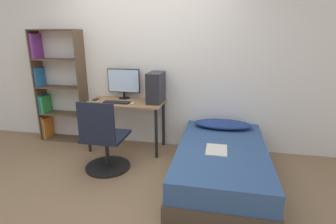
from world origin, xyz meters
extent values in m
plane|color=#846647|center=(0.00, 0.00, 0.00)|extent=(14.00, 14.00, 0.00)
cube|color=silver|center=(0.00, 1.46, 1.25)|extent=(8.00, 0.05, 2.50)
cube|color=#997047|center=(-0.28, 1.15, 0.74)|extent=(1.14, 0.57, 0.02)
cylinder|color=black|center=(-0.80, 0.92, 0.37)|extent=(0.04, 0.04, 0.73)
cylinder|color=black|center=(0.24, 0.92, 0.37)|extent=(0.04, 0.04, 0.73)
cylinder|color=black|center=(-0.80, 1.38, 0.37)|extent=(0.04, 0.04, 0.73)
cylinder|color=black|center=(0.24, 1.38, 0.37)|extent=(0.04, 0.04, 0.73)
cube|color=brown|center=(-1.82, 1.29, 0.90)|extent=(0.02, 0.28, 1.79)
cube|color=brown|center=(-1.04, 1.29, 0.90)|extent=(0.02, 0.28, 1.79)
cube|color=brown|center=(-1.43, 1.29, 0.01)|extent=(0.76, 0.28, 0.02)
cube|color=brown|center=(-1.43, 1.29, 0.45)|extent=(0.76, 0.28, 0.02)
cube|color=brown|center=(-1.43, 1.29, 0.90)|extent=(0.76, 0.28, 0.02)
cube|color=brown|center=(-1.43, 1.29, 1.34)|extent=(0.76, 0.28, 0.02)
cube|color=brown|center=(-1.43, 1.29, 1.78)|extent=(0.76, 0.28, 0.02)
cube|color=brown|center=(-1.79, 1.29, 0.21)|extent=(0.02, 0.24, 0.38)
cube|color=orange|center=(-1.76, 1.29, 0.19)|extent=(0.02, 0.24, 0.34)
cube|color=#2870B7|center=(-1.79, 1.29, 0.61)|extent=(0.02, 0.24, 0.29)
cube|color=green|center=(-1.74, 1.29, 0.60)|extent=(0.04, 0.24, 0.28)
cube|color=#2870B7|center=(-1.79, 1.29, 1.05)|extent=(0.02, 0.24, 0.29)
cube|color=#7A338E|center=(-1.78, 1.29, 1.54)|extent=(0.04, 0.24, 0.38)
cylinder|color=black|center=(-0.32, 0.49, 0.01)|extent=(0.59, 0.59, 0.03)
cylinder|color=black|center=(-0.32, 0.49, 0.23)|extent=(0.05, 0.05, 0.40)
cube|color=black|center=(-0.32, 0.49, 0.45)|extent=(0.51, 0.51, 0.04)
cube|color=black|center=(-0.32, 0.25, 0.71)|extent=(0.46, 0.04, 0.49)
cube|color=#4C3D2D|center=(1.16, 0.49, 0.10)|extent=(1.06, 1.88, 0.19)
cube|color=#33517F|center=(1.16, 0.49, 0.31)|extent=(1.03, 1.84, 0.24)
ellipsoid|color=navy|center=(1.16, 1.17, 0.49)|extent=(0.81, 0.36, 0.11)
cube|color=silver|center=(1.09, 0.38, 0.44)|extent=(0.24, 0.32, 0.01)
cylinder|color=black|center=(-0.37, 1.33, 0.76)|extent=(0.17, 0.17, 0.01)
cylinder|color=black|center=(-0.37, 1.33, 0.81)|extent=(0.04, 0.04, 0.10)
cube|color=black|center=(-0.37, 1.34, 1.03)|extent=(0.51, 0.01, 0.36)
cube|color=#B2D1EF|center=(-0.37, 1.33, 1.03)|extent=(0.49, 0.01, 0.34)
cube|color=black|center=(-0.38, 1.04, 0.76)|extent=(0.39, 0.13, 0.02)
cube|color=#232328|center=(0.17, 1.21, 0.97)|extent=(0.20, 0.41, 0.44)
ellipsoid|color=silver|center=(-0.13, 1.04, 0.76)|extent=(0.06, 0.09, 0.02)
cube|color=black|center=(-0.77, 1.16, 0.76)|extent=(0.07, 0.14, 0.01)
camera|label=1|loc=(1.11, -2.44, 1.70)|focal=28.00mm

